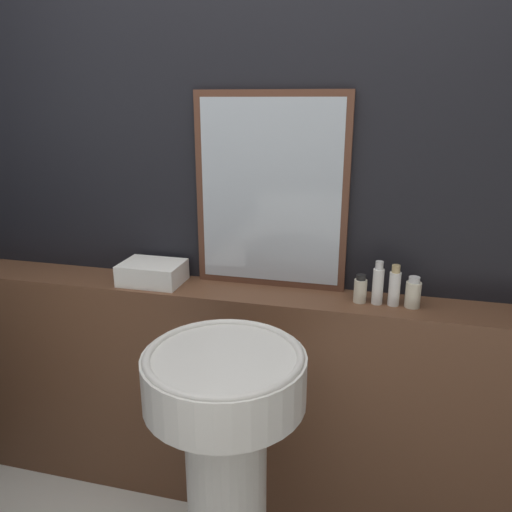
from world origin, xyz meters
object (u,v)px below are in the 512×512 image
(body_wash_bottle, at_px, (413,293))
(mirror, at_px, (271,193))
(lotion_bottle, at_px, (394,287))
(conditioner_bottle, at_px, (378,284))
(towel_stack, at_px, (152,273))
(shampoo_bottle, at_px, (360,289))
(pedestal_sink, at_px, (226,452))

(body_wash_bottle, bearing_deg, mirror, 170.18)
(lotion_bottle, bearing_deg, body_wash_bottle, 0.00)
(conditioner_bottle, xyz_separation_m, lotion_bottle, (0.06, 0.00, -0.00))
(mirror, distance_m, towel_stack, 0.56)
(towel_stack, height_order, body_wash_bottle, body_wash_bottle)
(mirror, height_order, towel_stack, mirror)
(mirror, bearing_deg, lotion_bottle, -11.14)
(shampoo_bottle, distance_m, conditioner_bottle, 0.06)
(pedestal_sink, xyz_separation_m, shampoo_bottle, (0.36, 0.48, 0.38))
(lotion_bottle, xyz_separation_m, body_wash_bottle, (0.06, 0.00, -0.02))
(pedestal_sink, distance_m, mirror, 0.91)
(conditioner_bottle, bearing_deg, body_wash_bottle, 0.00)
(body_wash_bottle, bearing_deg, conditioner_bottle, 180.00)
(shampoo_bottle, bearing_deg, conditioner_bottle, 0.00)
(pedestal_sink, bearing_deg, shampoo_bottle, 53.77)
(conditioner_bottle, height_order, body_wash_bottle, conditioner_bottle)
(shampoo_bottle, bearing_deg, mirror, 165.31)
(mirror, xyz_separation_m, lotion_bottle, (0.47, -0.09, -0.30))
(lotion_bottle, relative_size, body_wash_bottle, 1.34)
(towel_stack, distance_m, body_wash_bottle, 0.99)
(pedestal_sink, bearing_deg, towel_stack, 132.85)
(pedestal_sink, xyz_separation_m, conditioner_bottle, (0.41, 0.48, 0.41))
(pedestal_sink, distance_m, conditioner_bottle, 0.76)
(mirror, xyz_separation_m, shampoo_bottle, (0.35, -0.09, -0.32))
(towel_stack, relative_size, conditioner_bottle, 1.52)
(towel_stack, height_order, lotion_bottle, lotion_bottle)
(towel_stack, relative_size, shampoo_bottle, 2.33)
(shampoo_bottle, height_order, body_wash_bottle, body_wash_bottle)
(mirror, bearing_deg, conditioner_bottle, -12.63)
(pedestal_sink, bearing_deg, body_wash_bottle, 42.18)
(conditioner_bottle, distance_m, body_wash_bottle, 0.12)
(mirror, xyz_separation_m, conditioner_bottle, (0.41, -0.09, -0.29))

